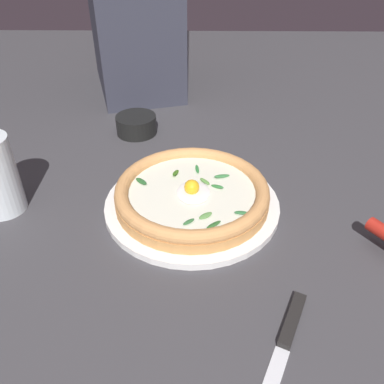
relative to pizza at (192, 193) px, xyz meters
The scene contains 5 objects.
ground_plane 0.06m from the pizza, 74.91° to the left, with size 2.40×2.40×0.03m, color #3C3B3F.
pizza_plate 0.02m from the pizza, 162.79° to the right, with size 0.31×0.31×0.01m, color white.
pizza is the anchor object (origin of this frame).
side_bowl 0.31m from the pizza, 154.49° to the right, with size 0.09×0.09×0.04m, color black.
table_knife 0.30m from the pizza, 22.55° to the left, with size 0.23×0.12×0.01m.
Camera 1 is at (0.55, -0.03, 0.44)m, focal length 37.49 mm.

